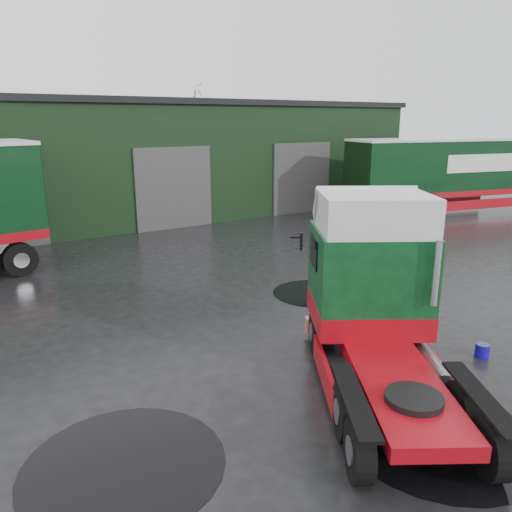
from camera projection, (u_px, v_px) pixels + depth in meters
The scene contains 9 objects.
ground at pixel (330, 333), 12.80m from camera, with size 100.00×100.00×0.00m, color black.
warehouse at pixel (131, 157), 29.17m from camera, with size 32.40×12.40×6.30m.
hero_tractor at pixel (391, 307), 9.22m from camera, with size 2.64×6.22×3.86m, color #0C3A1B, non-canonical shape.
lorry_right at pixel (452, 176), 28.46m from camera, with size 2.84×16.39×4.31m, color silver, non-canonical shape.
wash_bucket at pixel (482, 351), 11.48m from camera, with size 0.32×0.32×0.30m, color #1508BC.
tree_back_b at pixel (182, 138), 41.30m from camera, with size 4.40×4.40×7.50m, color black, non-canonical shape.
puddle_0 at pixel (437, 434), 8.67m from camera, with size 3.44×3.44×0.01m, color black.
puddle_1 at pixel (314, 293), 15.72m from camera, with size 2.61×2.61×0.01m, color black.
puddle_2 at pixel (124, 465), 7.90m from camera, with size 3.23×3.23×0.01m, color black.
Camera 1 is at (-8.05, -8.86, 5.29)m, focal length 35.00 mm.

